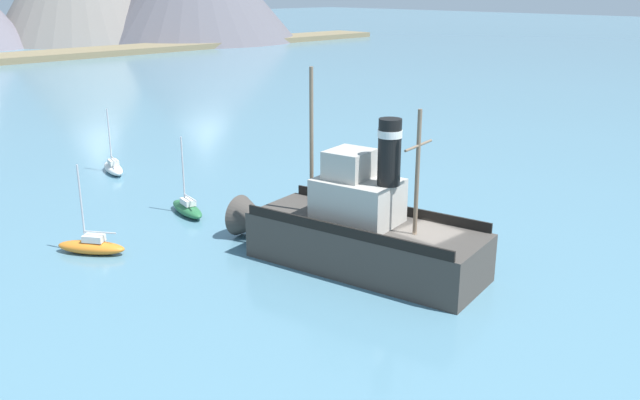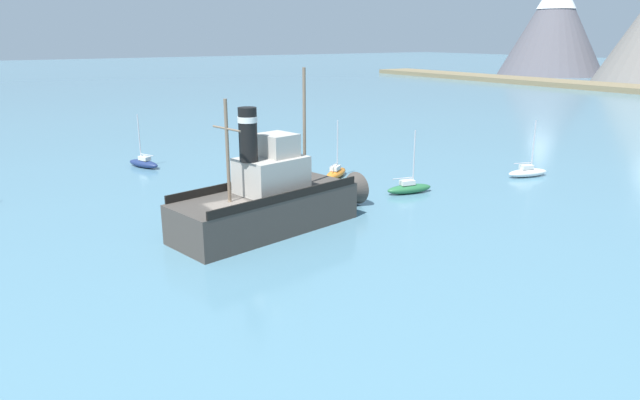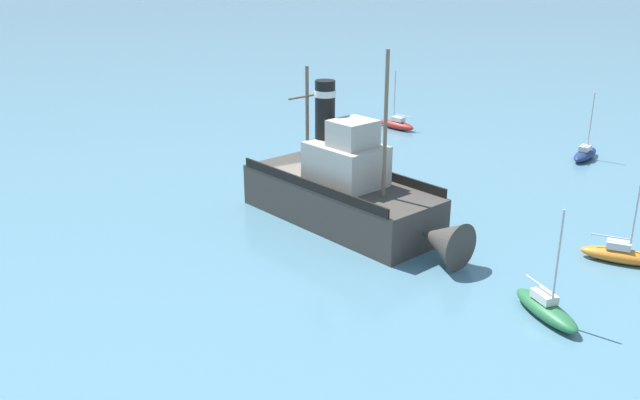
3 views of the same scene
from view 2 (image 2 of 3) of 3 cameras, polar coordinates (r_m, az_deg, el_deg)
ground_plane at (r=33.92m, az=-8.72°, el=-4.43°), size 600.00×600.00×0.00m
old_tugboat at (r=36.00m, az=-4.67°, el=-0.01°), size 6.54×14.78×9.90m
sailboat_orange at (r=49.23m, az=1.61°, el=2.75°), size 3.08×3.75×4.90m
sailboat_white at (r=52.67m, az=20.05°, el=2.65°), size 2.06×3.96×4.90m
sailboat_navy at (r=55.55m, az=-17.23°, el=3.57°), size 3.94×2.41×4.90m
sailboat_green at (r=44.79m, az=8.91°, el=1.21°), size 1.83×3.94×4.90m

